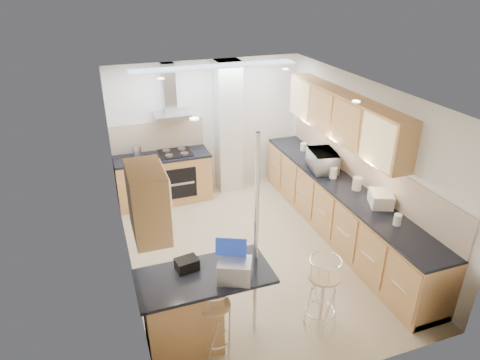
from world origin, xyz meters
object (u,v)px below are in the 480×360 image
object	(u,v)px
microwave	(323,161)
laptop	(235,271)
bar_stool_end	(322,293)
bar_stool_near	(215,321)
bread_bin	(381,199)

from	to	relation	value
microwave	laptop	world-z (taller)	microwave
microwave	bar_stool_end	bearing A→B (deg)	161.03
microwave	bar_stool_near	world-z (taller)	microwave
laptop	bread_bin	bearing A→B (deg)	44.13
bar_stool_near	bar_stool_end	bearing A→B (deg)	-20.01
bar_stool_near	bread_bin	size ratio (longest dim) A/B	2.46
laptop	bread_bin	size ratio (longest dim) A/B	0.94
bar_stool_end	bread_bin	xyz separation A→B (m)	(1.41, 0.94, 0.53)
bar_stool_end	bread_bin	bearing A→B (deg)	-3.75
bread_bin	bar_stool_end	bearing A→B (deg)	-123.16
laptop	bar_stool_near	xyz separation A→B (m)	(-0.24, -0.03, -0.60)
bar_stool_near	bar_stool_end	world-z (taller)	bar_stool_end
microwave	bar_stool_end	distance (m)	2.64
laptop	bar_stool_end	distance (m)	1.21
microwave	laptop	xyz separation A→B (m)	(-2.30, -2.21, -0.02)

